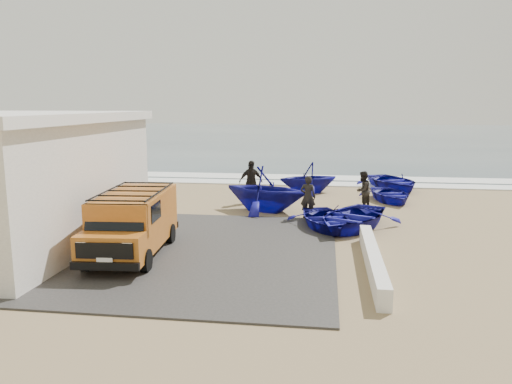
{
  "coord_description": "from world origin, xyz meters",
  "views": [
    {
      "loc": [
        3.63,
        -16.69,
        4.56
      ],
      "look_at": [
        0.97,
        2.2,
        1.2
      ],
      "focal_mm": 35.0,
      "sensor_mm": 36.0,
      "label": 1
    }
  ],
  "objects": [
    {
      "name": "boat_mid_left",
      "position": [
        1.09,
        4.27,
        0.98
      ],
      "size": [
        4.56,
        4.25,
        1.95
      ],
      "primitive_type": "imported",
      "rotation": [
        0.0,
        0.0,
        1.23
      ],
      "color": "#121290",
      "rests_on": "ground"
    },
    {
      "name": "ground",
      "position": [
        0.0,
        0.0,
        0.0
      ],
      "size": [
        160.0,
        160.0,
        0.0
      ],
      "primitive_type": "plane",
      "color": "#937B55"
    },
    {
      "name": "boat_near_left",
      "position": [
        3.69,
        1.53,
        0.36
      ],
      "size": [
        3.33,
        4.04,
        0.73
      ],
      "primitive_type": "imported",
      "rotation": [
        0.0,
        0.0,
        0.27
      ],
      "color": "#121290",
      "rests_on": "ground"
    },
    {
      "name": "boat_near_right",
      "position": [
        4.61,
        1.65,
        0.43
      ],
      "size": [
        4.44,
        5.02,
        0.86
      ],
      "primitive_type": "imported",
      "rotation": [
        0.0,
        0.0,
        -0.43
      ],
      "color": "#121290",
      "rests_on": "ground"
    },
    {
      "name": "surf_wash",
      "position": [
        0.0,
        14.5,
        0.02
      ],
      "size": [
        180.0,
        2.2,
        0.04
      ],
      "primitive_type": "cube",
      "color": "white",
      "rests_on": "ground"
    },
    {
      "name": "boat_far_right",
      "position": [
        7.25,
        10.78,
        0.43
      ],
      "size": [
        4.27,
        4.95,
        0.86
      ],
      "primitive_type": "imported",
      "rotation": [
        0.0,
        0.0,
        0.37
      ],
      "color": "#121290",
      "rests_on": "ground"
    },
    {
      "name": "surf_line",
      "position": [
        0.0,
        12.0,
        0.03
      ],
      "size": [
        180.0,
        1.6,
        0.06
      ],
      "primitive_type": "cube",
      "color": "white",
      "rests_on": "ground"
    },
    {
      "name": "boat_mid_right",
      "position": [
        6.7,
        7.28,
        0.34
      ],
      "size": [
        3.07,
        3.77,
        0.69
      ],
      "primitive_type": "imported",
      "rotation": [
        0.0,
        0.0,
        0.24
      ],
      "color": "#121290",
      "rests_on": "ground"
    },
    {
      "name": "boat_far_left",
      "position": [
        2.75,
        9.02,
        0.81
      ],
      "size": [
        3.86,
        3.64,
        1.61
      ],
      "primitive_type": "imported",
      "rotation": [
        0.0,
        0.0,
        -1.16
      ],
      "color": "#121290",
      "rests_on": "ground"
    },
    {
      "name": "ocean",
      "position": [
        0.0,
        56.0,
        0.0
      ],
      "size": [
        180.0,
        88.0,
        0.01
      ],
      "primitive_type": "cube",
      "color": "#385166",
      "rests_on": "ground"
    },
    {
      "name": "fisherman_front",
      "position": [
        2.95,
        3.21,
        0.87
      ],
      "size": [
        0.69,
        0.51,
        1.74
      ],
      "primitive_type": "imported",
      "rotation": [
        0.0,
        0.0,
        2.99
      ],
      "color": "black",
      "rests_on": "ground"
    },
    {
      "name": "fisherman_middle",
      "position": [
        5.25,
        5.18,
        0.85
      ],
      "size": [
        0.99,
        1.04,
        1.7
      ],
      "primitive_type": "imported",
      "rotation": [
        0.0,
        0.0,
        -2.15
      ],
      "color": "black",
      "rests_on": "ground"
    },
    {
      "name": "van",
      "position": [
        -2.15,
        -2.58,
        1.06
      ],
      "size": [
        2.16,
        4.74,
        1.98
      ],
      "rotation": [
        0.0,
        0.0,
        0.08
      ],
      "color": "#B3601A",
      "rests_on": "ground"
    },
    {
      "name": "parapet",
      "position": [
        5.0,
        -3.0,
        0.28
      ],
      "size": [
        0.35,
        6.0,
        0.55
      ],
      "primitive_type": "cube",
      "color": "silver",
      "rests_on": "ground"
    },
    {
      "name": "slab",
      "position": [
        -2.0,
        -2.0,
        0.03
      ],
      "size": [
        12.0,
        10.0,
        0.05
      ],
      "primitive_type": "cube",
      "color": "#393734",
      "rests_on": "ground"
    },
    {
      "name": "fisherman_back",
      "position": [
        0.19,
        6.01,
        1.0
      ],
      "size": [
        1.26,
        1.0,
        2.0
      ],
      "primitive_type": "imported",
      "rotation": [
        0.0,
        0.0,
        0.52
      ],
      "color": "black",
      "rests_on": "ground"
    }
  ]
}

